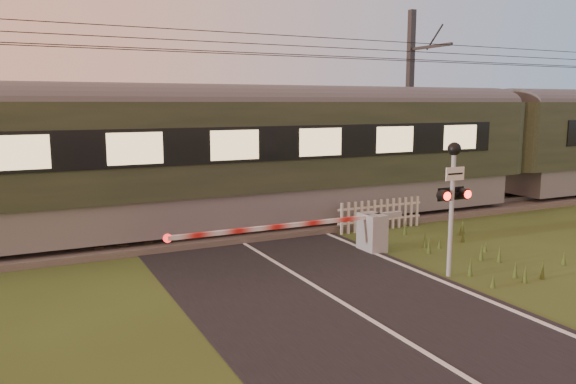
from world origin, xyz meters
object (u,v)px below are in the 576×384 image
train (497,144)px  picket_fence (381,215)px  boom_gate (362,231)px  catenary_mast (410,104)px  crossing_signal (453,185)px

train → picket_fence: (-6.84, -1.89, -1.90)m
boom_gate → catenary_mast: 9.40m
train → catenary_mast: 3.75m
boom_gate → picket_fence: bearing=44.5°
train → crossing_signal: bearing=-141.3°
crossing_signal → catenary_mast: size_ratio=0.41×
train → catenary_mast: bearing=139.0°
boom_gate → crossing_signal: size_ratio=2.13×
crossing_signal → catenary_mast: bearing=57.3°
boom_gate → picket_fence: 2.83m
crossing_signal → catenary_mast: 10.64m
crossing_signal → picket_fence: size_ratio=1.00×
train → picket_fence: size_ratio=14.51×
train → crossing_signal: 10.55m
train → picket_fence: 7.35m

